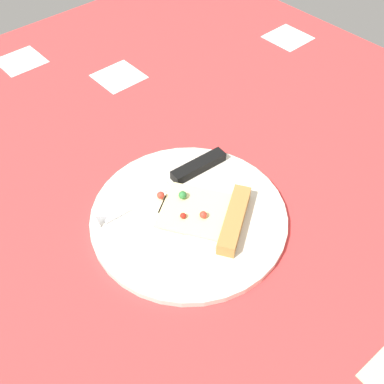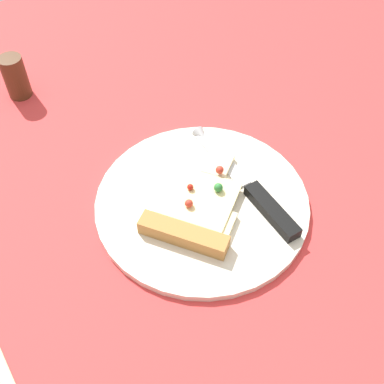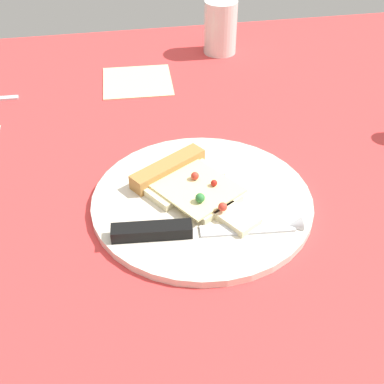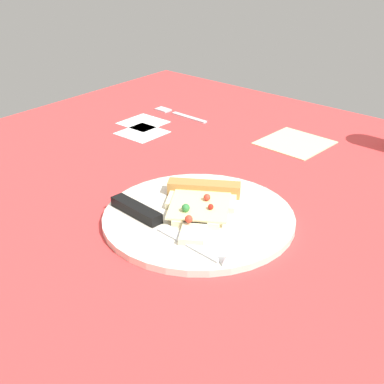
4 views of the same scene
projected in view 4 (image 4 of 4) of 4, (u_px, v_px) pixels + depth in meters
ground_plane at (193, 242)px, 83.04cm from camera, size 135.16×135.16×3.00cm
plate at (199, 218)px, 85.47cm from camera, size 29.95×29.95×1.09cm
pizza_slice at (201, 203)px, 87.12cm from camera, size 15.89×18.87×2.57cm
knife at (156, 221)px, 82.24cm from camera, size 24.09×4.14×2.45cm
fork at (178, 113)px, 130.10cm from camera, size 15.35×2.51×0.80cm
napkin at (295, 142)px, 114.26cm from camera, size 13.60×13.60×0.40cm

